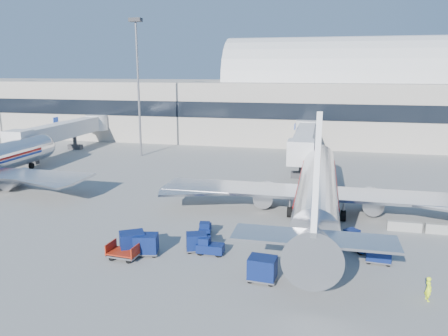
% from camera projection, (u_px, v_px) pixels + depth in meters
% --- Properties ---
extents(ground, '(260.00, 260.00, 0.00)m').
position_uv_depth(ground, '(210.00, 223.00, 42.26)').
color(ground, gray).
rests_on(ground, ground).
extents(terminal, '(170.00, 28.15, 21.00)m').
position_uv_depth(terminal, '(214.00, 102.00, 96.73)').
color(terminal, '#B2AA9E').
rests_on(terminal, ground).
extents(airliner_main, '(32.00, 37.26, 12.07)m').
position_uv_depth(airliner_main, '(317.00, 188.00, 43.73)').
color(airliner_main, silver).
rests_on(airliner_main, ground).
extents(jetbridge_near, '(4.40, 27.50, 6.25)m').
position_uv_depth(jetbridge_near, '(305.00, 138.00, 69.04)').
color(jetbridge_near, silver).
rests_on(jetbridge_near, ground).
extents(jetbridge_mid, '(4.40, 27.50, 6.25)m').
position_uv_depth(jetbridge_mid, '(67.00, 130.00, 78.10)').
color(jetbridge_mid, silver).
rests_on(jetbridge_mid, ground).
extents(mast_west, '(2.00, 1.20, 22.60)m').
position_uv_depth(mast_west, '(138.00, 68.00, 71.81)').
color(mast_west, slate).
rests_on(mast_west, ground).
extents(barrier_near, '(3.00, 0.55, 0.90)m').
position_uv_depth(barrier_near, '(404.00, 226.00, 40.18)').
color(barrier_near, '#9E9E96').
rests_on(barrier_near, ground).
extents(barrier_mid, '(3.00, 0.55, 0.90)m').
position_uv_depth(barrier_mid, '(443.00, 229.00, 39.47)').
color(barrier_mid, '#9E9E96').
rests_on(barrier_mid, ground).
extents(tug_lead, '(2.18, 1.12, 1.41)m').
position_uv_depth(tug_lead, '(209.00, 246.00, 35.13)').
color(tug_lead, '#0A184C').
rests_on(tug_lead, ground).
extents(tug_right, '(2.60, 2.59, 1.59)m').
position_uv_depth(tug_right, '(355.00, 241.00, 36.01)').
color(tug_right, '#0A184C').
rests_on(tug_right, ground).
extents(tug_left, '(1.38, 2.20, 1.34)m').
position_uv_depth(tug_left, '(205.00, 229.00, 39.11)').
color(tug_left, '#0A184C').
rests_on(tug_left, ground).
extents(cart_train_a, '(2.07, 1.83, 1.51)m').
position_uv_depth(cart_train_a, '(197.00, 242.00, 35.67)').
color(cart_train_a, '#0A184C').
rests_on(cart_train_a, ground).
extents(cart_train_b, '(2.18, 1.83, 1.70)m').
position_uv_depth(cart_train_b, '(146.00, 244.00, 34.94)').
color(cart_train_b, '#0A184C').
rests_on(cart_train_b, ground).
extents(cart_train_c, '(2.54, 2.37, 1.79)m').
position_uv_depth(cart_train_c, '(132.00, 242.00, 35.21)').
color(cart_train_c, '#0A184C').
rests_on(cart_train_c, ground).
extents(cart_solo_near, '(2.14, 1.71, 1.77)m').
position_uv_depth(cart_solo_near, '(262.00, 268.00, 30.57)').
color(cart_solo_near, '#0A184C').
rests_on(cart_solo_near, ground).
extents(cart_solo_far, '(2.02, 1.60, 1.68)m').
position_uv_depth(cart_solo_far, '(379.00, 251.00, 33.55)').
color(cart_solo_far, '#0A184C').
rests_on(cart_solo_far, ground).
extents(cart_open_red, '(2.50, 1.87, 0.63)m').
position_uv_depth(cart_open_red, '(124.00, 253.00, 34.25)').
color(cart_open_red, slate).
rests_on(cart_open_red, ground).
extents(ramp_worker, '(0.52, 0.67, 1.64)m').
position_uv_depth(ramp_worker, '(428.00, 289.00, 28.01)').
color(ramp_worker, '#D7FF1A').
rests_on(ramp_worker, ground).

